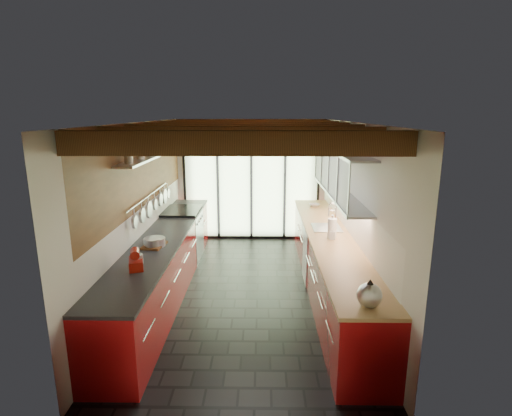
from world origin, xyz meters
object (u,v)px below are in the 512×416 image
Objects in this scene: soap_bottle at (332,233)px; bowl at (314,205)px; kettle at (369,294)px; paper_towel at (332,229)px; stand_mixer at (136,261)px.

soap_bottle reaches higher than bowl.
paper_towel is at bearing 90.00° from kettle.
kettle is at bearing -90.00° from soap_bottle.
kettle is 0.93× the size of paper_towel.
kettle is 1.62× the size of bowl.
paper_towel is 1.92× the size of soap_bottle.
soap_bottle is (2.54, 1.17, -0.01)m from stand_mixer.
bowl is at bearing 90.00° from soap_bottle.
stand_mixer is 1.70× the size of soap_bottle.
paper_towel is at bearing 25.52° from stand_mixer.
paper_towel is at bearing -90.00° from bowl.
kettle is 2.08m from soap_bottle.
kettle is 1.78× the size of soap_bottle.
bowl is (0.00, 4.18, -0.10)m from kettle.
stand_mixer is 0.89× the size of paper_towel.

